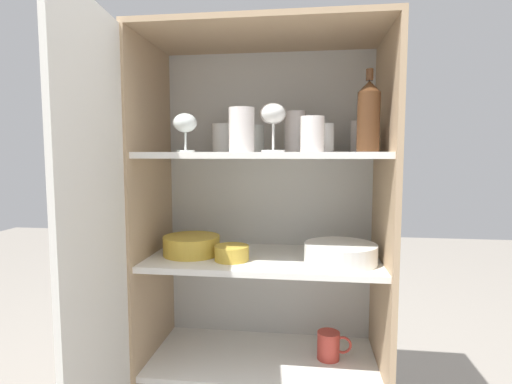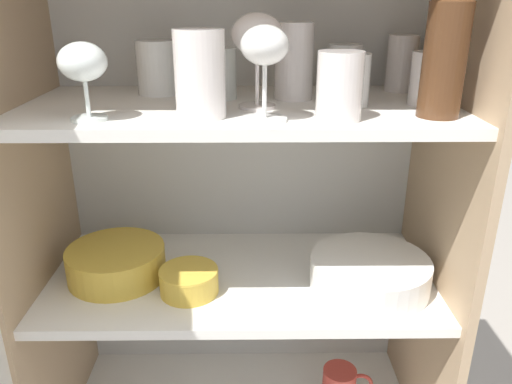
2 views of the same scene
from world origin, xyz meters
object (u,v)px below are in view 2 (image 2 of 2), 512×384
plate_stack_white (370,273)px  wine_bottle (446,49)px  mixing_bowl_large (116,261)px  serving_bowl_small (189,280)px

plate_stack_white → wine_bottle: bearing=-39.7°
wine_bottle → mixing_bowl_large: size_ratio=1.23×
wine_bottle → serving_bowl_small: 0.62m
plate_stack_white → serving_bowl_small: (-0.36, -0.02, -0.00)m
mixing_bowl_large → serving_bowl_small: mixing_bowl_large is taller
mixing_bowl_large → serving_bowl_small: (0.16, -0.06, -0.01)m
mixing_bowl_large → plate_stack_white: bearing=-4.9°
wine_bottle → serving_bowl_small: wine_bottle is taller
plate_stack_white → serving_bowl_small: size_ratio=2.04×
wine_bottle → plate_stack_white: 0.45m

